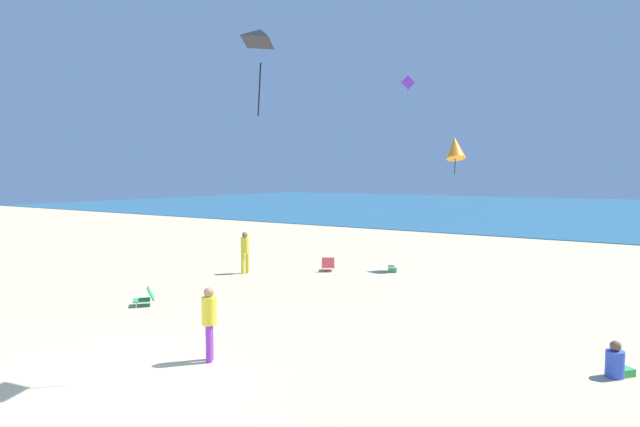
% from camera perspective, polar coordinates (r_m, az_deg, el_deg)
% --- Properties ---
extents(ground_plane, '(120.00, 120.00, 0.00)m').
position_cam_1_polar(ground_plane, '(17.89, 5.32, -7.85)').
color(ground_plane, '#C6B58C').
extents(ocean_water, '(120.00, 60.00, 0.05)m').
position_cam_1_polar(ocean_water, '(63.22, 25.90, 0.36)').
color(ocean_water, '#236084').
rests_on(ocean_water, ground_plane).
extents(beach_chair_near_camera, '(0.75, 0.76, 0.52)m').
position_cam_1_polar(beach_chair_near_camera, '(16.13, -18.14, -8.49)').
color(beach_chair_near_camera, '#2D9956').
rests_on(beach_chair_near_camera, ground_plane).
extents(beach_chair_mid_beach, '(0.77, 0.84, 0.54)m').
position_cam_1_polar(beach_chair_mid_beach, '(20.70, 0.88, -5.51)').
color(beach_chair_mid_beach, '#D13D3D').
rests_on(beach_chair_mid_beach, ground_plane).
extents(cooler_box, '(0.50, 0.55, 0.22)m').
position_cam_1_polar(cooler_box, '(20.75, 7.74, -5.89)').
color(cooler_box, '#339956').
rests_on(cooler_box, ground_plane).
extents(person_0, '(0.42, 0.42, 1.57)m').
position_cam_1_polar(person_0, '(20.35, -8.02, -3.83)').
color(person_0, yellow).
rests_on(person_0, ground_plane).
extents(person_2, '(0.41, 0.41, 1.49)m').
position_cam_1_polar(person_2, '(11.02, -11.76, -10.94)').
color(person_2, purple).
rests_on(person_2, ground_plane).
extents(person_3, '(0.56, 0.60, 0.68)m').
position_cam_1_polar(person_3, '(11.54, 29.11, -13.83)').
color(person_3, blue).
rests_on(person_3, ground_plane).
extents(kite_orange, '(1.19, 1.23, 1.61)m').
position_cam_1_polar(kite_orange, '(21.92, 14.26, 6.84)').
color(kite_orange, orange).
extents(kite_black, '(0.91, 0.84, 1.67)m').
position_cam_1_polar(kite_black, '(10.56, -6.37, 18.27)').
color(kite_black, black).
extents(kite_purple, '(0.72, 0.74, 2.04)m').
position_cam_1_polar(kite_purple, '(37.49, 9.39, 13.58)').
color(kite_purple, purple).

